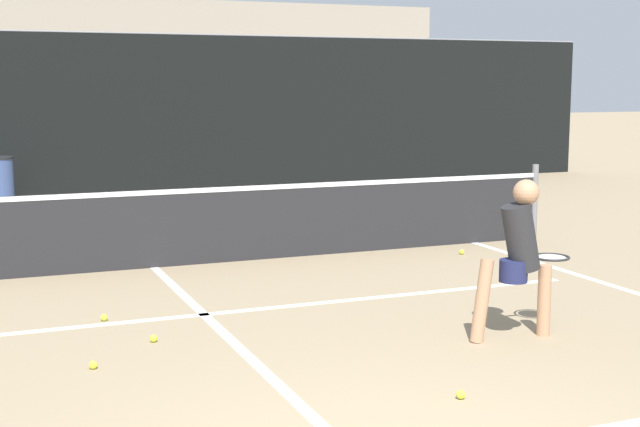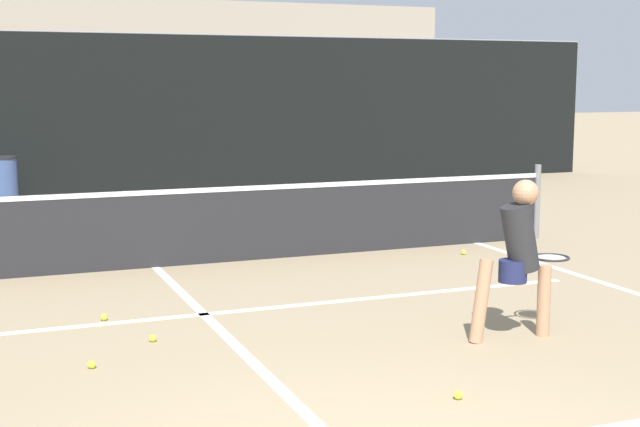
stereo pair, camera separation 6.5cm
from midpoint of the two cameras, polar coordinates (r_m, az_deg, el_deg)
court_service_line at (r=8.76m, az=-7.23°, el=-6.41°), size 8.25×0.10×0.01m
court_center_mark at (r=8.12m, az=-6.01°, el=-7.59°), size 0.10×6.16×0.01m
court_sideline_right at (r=10.24m, az=19.18°, el=-4.65°), size 0.10×7.16×0.01m
net at (r=10.94m, az=-10.39°, el=-0.79°), size 11.09×0.09×1.07m
fence_back at (r=18.46m, az=-15.20°, el=6.18°), size 24.00×0.06×3.23m
player_practicing at (r=7.94m, az=12.84°, el=-2.36°), size 1.11×0.50×1.41m
tennis_ball_scattered_2 at (r=8.71m, az=-13.45°, el=-6.47°), size 0.07×0.07×0.07m
tennis_ball_scattered_3 at (r=7.32m, az=-14.16°, el=-9.35°), size 0.07×0.07×0.07m
tennis_ball_scattered_5 at (r=7.93m, az=-10.42°, el=-7.85°), size 0.07×0.07×0.07m
tennis_ball_scattered_6 at (r=11.79m, az=9.33°, el=-2.46°), size 0.07×0.07×0.07m
tennis_ball_scattered_7 at (r=6.53m, az=9.12°, el=-11.40°), size 0.07×0.07×0.07m
trash_bin at (r=17.57m, az=-19.45°, el=2.06°), size 0.50×0.50×0.87m
building_far at (r=37.75m, az=-18.63°, el=8.83°), size 36.00×2.40×5.58m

